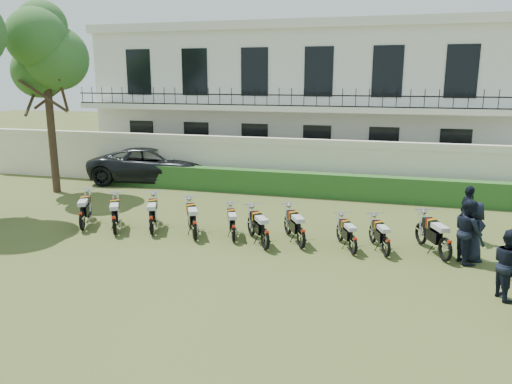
% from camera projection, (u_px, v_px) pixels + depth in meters
% --- Properties ---
extents(ground, '(100.00, 100.00, 0.00)m').
position_uv_depth(ground, '(210.00, 248.00, 14.57)').
color(ground, '#3E4C1E').
rests_on(ground, ground).
extents(perimeter_wall, '(30.00, 0.35, 2.30)m').
position_uv_depth(perimeter_wall, '(275.00, 164.00, 21.80)').
color(perimeter_wall, beige).
rests_on(perimeter_wall, ground).
extents(hedge, '(18.00, 0.60, 1.00)m').
position_uv_depth(hedge, '(293.00, 184.00, 20.94)').
color(hedge, '#294E1C').
rests_on(hedge, ground).
extents(building, '(20.40, 9.60, 7.40)m').
position_uv_depth(building, '(302.00, 99.00, 26.81)').
color(building, silver).
rests_on(building, ground).
extents(tree_west_near, '(3.40, 3.20, 7.90)m').
position_uv_depth(tree_west_near, '(45.00, 51.00, 20.30)').
color(tree_west_near, '#473323').
rests_on(tree_west_near, ground).
extents(motorcycle_0, '(1.03, 1.92, 1.13)m').
position_uv_depth(motorcycle_0, '(82.00, 216.00, 16.03)').
color(motorcycle_0, black).
rests_on(motorcycle_0, ground).
extents(motorcycle_1, '(1.09, 1.85, 1.12)m').
position_uv_depth(motorcycle_1, '(114.00, 220.00, 15.59)').
color(motorcycle_1, black).
rests_on(motorcycle_1, ground).
extents(motorcycle_2, '(0.97, 1.93, 1.12)m').
position_uv_depth(motorcycle_2, '(151.00, 220.00, 15.59)').
color(motorcycle_2, black).
rests_on(motorcycle_2, ground).
extents(motorcycle_3, '(1.08, 1.82, 1.10)m').
position_uv_depth(motorcycle_3, '(194.00, 225.00, 15.09)').
color(motorcycle_3, black).
rests_on(motorcycle_3, ground).
extents(motorcycle_4, '(0.83, 1.67, 0.97)m').
position_uv_depth(motorcycle_4, '(233.00, 228.00, 14.97)').
color(motorcycle_4, black).
rests_on(motorcycle_4, ground).
extents(motorcycle_5, '(1.17, 1.72, 1.09)m').
position_uv_depth(motorcycle_5, '(265.00, 234.00, 14.25)').
color(motorcycle_5, black).
rests_on(motorcycle_5, ground).
extents(motorcycle_6, '(1.05, 1.78, 1.08)m').
position_uv_depth(motorcycle_6, '(301.00, 233.00, 14.36)').
color(motorcycle_6, black).
rests_on(motorcycle_6, ground).
extents(motorcycle_7, '(0.84, 1.63, 0.95)m').
position_uv_depth(motorcycle_7, '(353.00, 240.00, 13.88)').
color(motorcycle_7, black).
rests_on(motorcycle_7, ground).
extents(motorcycle_8, '(0.78, 1.70, 0.97)m').
position_uv_depth(motorcycle_8, '(386.00, 242.00, 13.70)').
color(motorcycle_8, black).
rests_on(motorcycle_8, ground).
extents(motorcycle_9, '(0.99, 1.95, 1.13)m').
position_uv_depth(motorcycle_9, '(446.00, 244.00, 13.35)').
color(motorcycle_9, black).
rests_on(motorcycle_9, ground).
extents(suv, '(6.37, 3.68, 1.67)m').
position_uv_depth(suv, '(155.00, 165.00, 23.52)').
color(suv, black).
rests_on(suv, ground).
extents(officer_1, '(0.82, 0.93, 1.61)m').
position_uv_depth(officer_1, '(508.00, 264.00, 11.12)').
color(officer_1, black).
rests_on(officer_1, ground).
extents(officer_3, '(0.74, 0.92, 1.64)m').
position_uv_depth(officer_3, '(474.00, 231.00, 13.41)').
color(officer_3, black).
rests_on(officer_3, ground).
extents(officer_4, '(0.89, 1.01, 1.75)m').
position_uv_depth(officer_4, '(468.00, 231.00, 13.27)').
color(officer_4, black).
rests_on(officer_4, ground).
extents(officer_5, '(0.61, 1.07, 1.71)m').
position_uv_depth(officer_5, '(468.00, 214.00, 15.02)').
color(officer_5, black).
rests_on(officer_5, ground).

